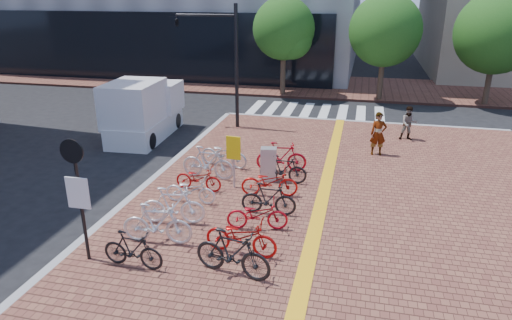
% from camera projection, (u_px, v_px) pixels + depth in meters
% --- Properties ---
extents(ground, '(120.00, 120.00, 0.00)m').
position_uv_depth(ground, '(243.00, 230.00, 12.89)').
color(ground, black).
rests_on(ground, ground).
extents(kerb_north, '(14.00, 0.25, 0.15)m').
position_uv_depth(kerb_north, '(360.00, 123.00, 23.18)').
color(kerb_north, gray).
rests_on(kerb_north, ground).
extents(far_sidewalk, '(70.00, 8.00, 0.15)m').
position_uv_depth(far_sidewalk, '(319.00, 86.00, 32.03)').
color(far_sidewalk, brown).
rests_on(far_sidewalk, ground).
extents(crosswalk, '(7.50, 4.00, 0.01)m').
position_uv_depth(crosswalk, '(315.00, 112.00, 25.56)').
color(crosswalk, silver).
rests_on(crosswalk, ground).
extents(street_trees, '(16.20, 4.60, 6.35)m').
position_uv_depth(street_trees, '(404.00, 33.00, 26.32)').
color(street_trees, '#38281E').
rests_on(street_trees, far_sidewalk).
extents(bike_0, '(1.58, 0.52, 0.93)m').
position_uv_depth(bike_0, '(133.00, 250.00, 10.76)').
color(bike_0, black).
rests_on(bike_0, sidewalk).
extents(bike_1, '(1.90, 0.69, 1.12)m').
position_uv_depth(bike_1, '(157.00, 224.00, 11.77)').
color(bike_1, silver).
rests_on(bike_1, sidewalk).
extents(bike_2, '(1.89, 0.81, 1.10)m').
position_uv_depth(bike_2, '(173.00, 206.00, 12.79)').
color(bike_2, white).
rests_on(bike_2, sidewalk).
extents(bike_3, '(1.62, 0.57, 0.85)m').
position_uv_depth(bike_3, '(190.00, 190.00, 14.10)').
color(bike_3, white).
rests_on(bike_3, sidewalk).
extents(bike_4, '(1.62, 0.64, 0.83)m').
position_uv_depth(bike_4, '(198.00, 178.00, 15.00)').
color(bike_4, '#A10B0C').
rests_on(bike_4, sidewalk).
extents(bike_5, '(1.98, 0.72, 1.17)m').
position_uv_depth(bike_5, '(208.00, 163.00, 15.90)').
color(bike_5, silver).
rests_on(bike_5, sidewalk).
extents(bike_6, '(1.99, 1.03, 1.00)m').
position_uv_depth(bike_6, '(224.00, 154.00, 17.02)').
color(bike_6, '#ADADB2').
rests_on(bike_6, sidewalk).
extents(bike_7, '(1.97, 0.89, 1.15)m').
position_uv_depth(bike_7, '(232.00, 253.00, 10.42)').
color(bike_7, black).
rests_on(bike_7, sidewalk).
extents(bike_8, '(1.91, 0.80, 0.98)m').
position_uv_depth(bike_8, '(241.00, 236.00, 11.31)').
color(bike_8, '#BA0E0D').
rests_on(bike_8, sidewalk).
extents(bike_9, '(1.77, 0.90, 0.89)m').
position_uv_depth(bike_9, '(257.00, 214.00, 12.52)').
color(bike_9, '#B60D1A').
rests_on(bike_9, sidewalk).
extents(bike_10, '(1.65, 0.52, 0.98)m').
position_uv_depth(bike_10, '(269.00, 199.00, 13.35)').
color(bike_10, black).
rests_on(bike_10, sidewalk).
extents(bike_11, '(1.89, 0.92, 0.95)m').
position_uv_depth(bike_11, '(270.00, 182.00, 14.57)').
color(bike_11, red).
rests_on(bike_11, sidewalk).
extents(bike_12, '(1.64, 0.47, 0.98)m').
position_uv_depth(bike_12, '(283.00, 169.00, 15.57)').
color(bike_12, black).
rests_on(bike_12, sidewalk).
extents(bike_13, '(1.88, 0.74, 1.10)m').
position_uv_depth(bike_13, '(281.00, 157.00, 16.56)').
color(bike_13, '#AF0C1C').
rests_on(bike_13, sidewalk).
extents(pedestrian_a, '(0.70, 0.52, 1.74)m').
position_uv_depth(pedestrian_a, '(378.00, 134.00, 18.14)').
color(pedestrian_a, gray).
rests_on(pedestrian_a, sidewalk).
extents(pedestrian_b, '(0.78, 0.64, 1.50)m').
position_uv_depth(pedestrian_b, '(409.00, 123.00, 20.02)').
color(pedestrian_b, '#4B5160').
rests_on(pedestrian_b, sidewalk).
extents(utility_box, '(0.59, 0.47, 1.17)m').
position_uv_depth(utility_box, '(269.00, 164.00, 15.76)').
color(utility_box, '#B9B9BE').
rests_on(utility_box, sidewalk).
extents(yellow_sign, '(0.49, 0.14, 1.81)m').
position_uv_depth(yellow_sign, '(233.00, 153.00, 14.89)').
color(yellow_sign, '#B7B7BC').
rests_on(yellow_sign, sidewalk).
extents(notice_sign, '(0.58, 0.13, 3.12)m').
position_uv_depth(notice_sign, '(78.00, 186.00, 10.54)').
color(notice_sign, black).
rests_on(notice_sign, sidewalk).
extents(traffic_light_pole, '(3.06, 1.18, 5.70)m').
position_uv_depth(traffic_light_pole, '(209.00, 43.00, 21.13)').
color(traffic_light_pole, black).
rests_on(traffic_light_pole, sidewalk).
extents(box_truck, '(2.28, 4.75, 2.68)m').
position_uv_depth(box_truck, '(144.00, 111.00, 20.67)').
color(box_truck, silver).
rests_on(box_truck, ground).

